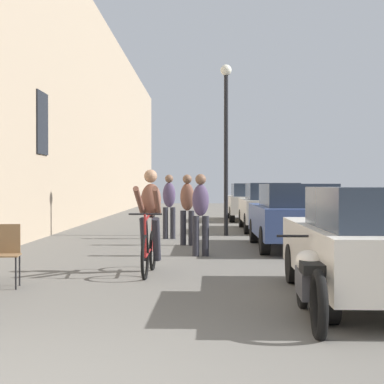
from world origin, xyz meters
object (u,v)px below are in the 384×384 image
object	(u,v)px
parked_car_nearest	(371,243)
pedestrian_mid	(187,205)
parked_car_third	(270,206)
parked_motorcycle	(310,283)
cyclist_on_bicycle	(150,224)
parked_car_second	(294,215)
cafe_chair_mid_toward_street	(7,251)
pedestrian_near	(201,210)
pedestrian_far	(169,203)
street_lamp	(226,127)
parked_car_fourth	(250,201)

from	to	relation	value
parked_car_nearest	pedestrian_mid	bearing A→B (deg)	109.11
parked_car_third	parked_motorcycle	size ratio (longest dim) A/B	1.99
cyclist_on_bicycle	parked_car_second	bearing A→B (deg)	52.47
cafe_chair_mid_toward_street	parked_car_nearest	world-z (taller)	parked_car_nearest
cafe_chair_mid_toward_street	cyclist_on_bicycle	xyz separation A→B (m)	(1.91, 1.41, 0.29)
parked_motorcycle	cyclist_on_bicycle	bearing A→B (deg)	120.17
pedestrian_near	parked_car_nearest	world-z (taller)	pedestrian_near
cyclist_on_bicycle	parked_motorcycle	distance (m)	4.03
cafe_chair_mid_toward_street	cyclist_on_bicycle	bearing A→B (deg)	36.47
pedestrian_far	street_lamp	bearing A→B (deg)	34.58
cafe_chair_mid_toward_street	parked_car_third	distance (m)	11.77
parked_car_third	parked_car_second	bearing A→B (deg)	-90.74
pedestrian_far	parked_car_nearest	bearing A→B (deg)	-71.29
cyclist_on_bicycle	pedestrian_mid	xyz separation A→B (m)	(0.50, 4.61, 0.15)
parked_car_third	cyclist_on_bicycle	bearing A→B (deg)	-108.03
pedestrian_near	parked_car_third	xyz separation A→B (m)	(2.19, 6.88, -0.16)
street_lamp	pedestrian_near	bearing A→B (deg)	-98.07
parked_car_second	pedestrian_near	bearing A→B (deg)	-145.55
parked_car_second	parked_car_fourth	size ratio (longest dim) A/B	0.98
pedestrian_far	parked_car_fourth	xyz separation A→B (m)	(2.85, 8.53, -0.19)
pedestrian_near	parked_motorcycle	size ratio (longest dim) A/B	0.78
street_lamp	parked_car_second	distance (m)	4.51
street_lamp	parked_motorcycle	bearing A→B (deg)	-87.53
cafe_chair_mid_toward_street	cyclist_on_bicycle	world-z (taller)	cyclist_on_bicycle
parked_car_nearest	parked_car_third	size ratio (longest dim) A/B	0.95
cafe_chair_mid_toward_street	pedestrian_near	xyz separation A→B (m)	(2.74, 3.80, 0.43)
parked_car_nearest	parked_car_fourth	xyz separation A→B (m)	(-0.13, 17.32, 0.05)
parked_car_fourth	street_lamp	bearing A→B (deg)	-99.75
parked_car_nearest	parked_car_fourth	bearing A→B (deg)	90.41
parked_car_third	parked_motorcycle	bearing A→B (deg)	-94.49
parked_car_nearest	parked_car_third	bearing A→B (deg)	89.67
parked_motorcycle	parked_car_second	bearing A→B (deg)	82.74
cafe_chair_mid_toward_street	street_lamp	distance (m)	9.84
pedestrian_mid	parked_car_third	xyz separation A→B (m)	(2.51, 4.65, -0.18)
pedestrian_near	parked_motorcycle	world-z (taller)	pedestrian_near
cyclist_on_bicycle	pedestrian_far	world-z (taller)	pedestrian_far
parked_car_second	parked_car_fourth	distance (m)	11.04
cyclist_on_bicycle	pedestrian_near	world-z (taller)	cyclist_on_bicycle
cafe_chair_mid_toward_street	parked_motorcycle	world-z (taller)	cafe_chair_mid_toward_street
street_lamp	parked_car_fourth	size ratio (longest dim) A/B	1.15
pedestrian_mid	parked_motorcycle	world-z (taller)	pedestrian_mid
parked_car_second	pedestrian_far	bearing A→B (deg)	139.87
parked_car_fourth	pedestrian_mid	bearing A→B (deg)	-102.75
pedestrian_near	parked_car_fourth	bearing A→B (deg)	80.93
parked_car_second	parked_motorcycle	distance (m)	7.37
cafe_chair_mid_toward_street	parked_car_third	world-z (taller)	parked_car_third
street_lamp	parked_car_fourth	distance (m)	7.90
parked_car_fourth	parked_motorcycle	size ratio (longest dim) A/B	1.98
street_lamp	parked_car_second	size ratio (longest dim) A/B	1.18
parked_car_nearest	parked_car_second	bearing A→B (deg)	90.02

